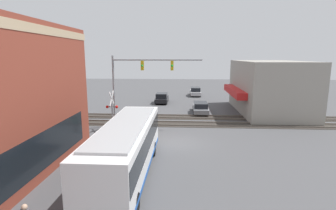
% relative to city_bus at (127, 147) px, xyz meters
% --- Properties ---
extents(ground_plane, '(120.00, 120.00, 0.00)m').
position_rel_city_bus_xyz_m(ground_plane, '(6.22, -2.80, -1.79)').
color(ground_plane, '#4C4C4F').
extents(shop_building, '(13.66, 8.51, 6.41)m').
position_rel_city_bus_xyz_m(shop_building, '(19.14, -13.92, 1.41)').
color(shop_building, gray).
rests_on(shop_building, ground).
extents(city_bus, '(11.05, 2.59, 3.25)m').
position_rel_city_bus_xyz_m(city_bus, '(0.00, 0.00, 0.00)').
color(city_bus, white).
rests_on(city_bus, ground).
extents(traffic_signal_gantry, '(0.42, 8.66, 7.06)m').
position_rel_city_bus_xyz_m(traffic_signal_gantry, '(10.78, 1.10, 3.41)').
color(traffic_signal_gantry, gray).
rests_on(traffic_signal_gantry, ground).
extents(crossing_signal, '(1.41, 1.18, 3.81)m').
position_rel_city_bus_xyz_m(crossing_signal, '(9.54, 3.46, 0.50)').
color(crossing_signal, gray).
rests_on(crossing_signal, ground).
extents(rail_track_near, '(2.60, 60.00, 0.15)m').
position_rel_city_bus_xyz_m(rail_track_near, '(12.22, -2.80, -1.76)').
color(rail_track_near, '#332D28').
rests_on(rail_track_near, ground).
extents(rail_track_far, '(2.60, 60.00, 0.15)m').
position_rel_city_bus_xyz_m(rail_track_far, '(15.42, -2.80, -1.76)').
color(rail_track_far, '#332D28').
rests_on(rail_track_far, ground).
extents(parked_car_grey, '(4.73, 1.82, 1.36)m').
position_rel_city_bus_xyz_m(parked_car_grey, '(17.89, -5.40, -1.15)').
color(parked_car_grey, slate).
rests_on(parked_car_grey, ground).
extents(parked_car_black, '(4.39, 1.82, 1.52)m').
position_rel_city_bus_xyz_m(parked_car_black, '(24.70, -0.00, -1.09)').
color(parked_car_black, black).
rests_on(parked_car_black, ground).
extents(parked_car_silver, '(4.84, 1.82, 1.53)m').
position_rel_city_bus_xyz_m(parked_car_silver, '(32.40, -5.40, -1.08)').
color(parked_car_silver, '#B7B7BC').
rests_on(parked_car_silver, ground).
extents(pedestrian_at_crossing, '(0.34, 0.34, 1.74)m').
position_rel_city_bus_xyz_m(pedestrian_at_crossing, '(8.77, 2.61, -0.90)').
color(pedestrian_at_crossing, '#473828').
rests_on(pedestrian_at_crossing, ground).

